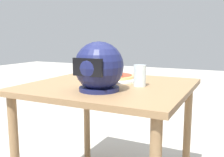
{
  "coord_description": "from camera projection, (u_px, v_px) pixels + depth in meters",
  "views": [
    {
      "loc": [
        -0.67,
        1.32,
        0.98
      ],
      "look_at": [
        0.02,
        -0.07,
        0.73
      ],
      "focal_mm": 41.04,
      "sensor_mm": 36.0,
      "label": 1
    }
  ],
  "objects": [
    {
      "name": "dining_table",
      "position": [
        110.0,
        100.0,
        1.52
      ],
      "size": [
        0.91,
        0.87,
        0.71
      ],
      "color": "olive",
      "rests_on": "ground"
    },
    {
      "name": "motorcycle_helmet",
      "position": [
        99.0,
        67.0,
        1.29
      ],
      "size": [
        0.25,
        0.25,
        0.25
      ],
      "color": "#191E4C",
      "rests_on": "dining_table"
    },
    {
      "name": "pizza_plate",
      "position": [
        114.0,
        79.0,
        1.65
      ],
      "size": [
        0.33,
        0.33,
        0.01
      ],
      "primitive_type": "cylinder",
      "color": "white",
      "rests_on": "dining_table"
    },
    {
      "name": "pizza",
      "position": [
        114.0,
        76.0,
        1.65
      ],
      "size": [
        0.26,
        0.26,
        0.05
      ],
      "color": "tan",
      "rests_on": "pizza_plate"
    },
    {
      "name": "drinking_glass",
      "position": [
        140.0,
        76.0,
        1.42
      ],
      "size": [
        0.07,
        0.07,
        0.12
      ],
      "primitive_type": "cylinder",
      "color": "silver",
      "rests_on": "dining_table"
    }
  ]
}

